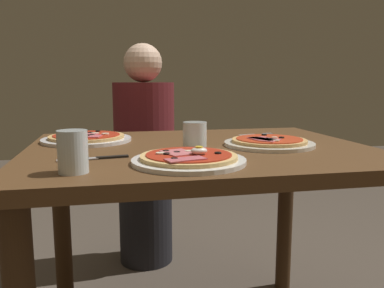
{
  "coord_description": "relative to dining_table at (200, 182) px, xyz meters",
  "views": [
    {
      "loc": [
        -0.29,
        -1.26,
        0.98
      ],
      "look_at": [
        -0.05,
        -0.13,
        0.8
      ],
      "focal_mm": 36.64,
      "sensor_mm": 36.0,
      "label": 1
    }
  ],
  "objects": [
    {
      "name": "pizza_foreground",
      "position": [
        -0.09,
        -0.26,
        0.13
      ],
      "size": [
        0.3,
        0.3,
        0.05
      ],
      "color": "white",
      "rests_on": "dining_table"
    },
    {
      "name": "pizza_across_right",
      "position": [
        0.23,
        -0.03,
        0.13
      ],
      "size": [
        0.3,
        0.3,
        0.03
      ],
      "color": "silver",
      "rests_on": "dining_table"
    },
    {
      "name": "dining_table",
      "position": [
        0.0,
        0.0,
        0.0
      ],
      "size": [
        1.12,
        0.88,
        0.77
      ],
      "color": "brown",
      "rests_on": "ground"
    },
    {
      "name": "diner_person",
      "position": [
        -0.11,
        0.82,
        -0.09
      ],
      "size": [
        0.32,
        0.32,
        1.18
      ],
      "rotation": [
        0.0,
        0.0,
        3.14
      ],
      "color": "black",
      "rests_on": "ground"
    },
    {
      "name": "water_glass_far",
      "position": [
        -0.38,
        -0.31,
        0.17
      ],
      "size": [
        0.07,
        0.07,
        0.1
      ],
      "color": "silver",
      "rests_on": "dining_table"
    },
    {
      "name": "knife",
      "position": [
        -0.33,
        -0.15,
        0.12
      ],
      "size": [
        0.2,
        0.05,
        0.01
      ],
      "color": "silver",
      "rests_on": "dining_table"
    },
    {
      "name": "pizza_across_left",
      "position": [
        -0.38,
        0.2,
        0.13
      ],
      "size": [
        0.32,
        0.32,
        0.03
      ],
      "color": "white",
      "rests_on": "dining_table"
    },
    {
      "name": "water_glass_near",
      "position": [
        -0.03,
        -0.04,
        0.16
      ],
      "size": [
        0.08,
        0.08,
        0.09
      ],
      "color": "silver",
      "rests_on": "dining_table"
    },
    {
      "name": "fork",
      "position": [
        0.27,
        0.22,
        0.12
      ],
      "size": [
        0.16,
        0.05,
        0.0
      ],
      "color": "silver",
      "rests_on": "dining_table"
    }
  ]
}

